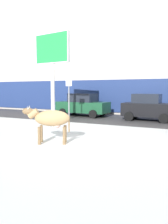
{
  "coord_description": "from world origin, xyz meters",
  "views": [
    {
      "loc": [
        3.86,
        -7.26,
        2.15
      ],
      "look_at": [
        -0.46,
        1.93,
        1.1
      ],
      "focal_mm": 34.74,
      "sensor_mm": 36.0,
      "label": 1
    }
  ],
  "objects_px": {
    "car_black_hatchback": "(148,107)",
    "street_sign": "(69,97)",
    "billboard": "(52,54)",
    "car_darkgreen_sedan": "(83,105)",
    "cow_tan": "(51,119)"
  },
  "relations": [
    {
      "from": "car_black_hatchback",
      "to": "street_sign",
      "type": "relative_size",
      "value": 1.27
    },
    {
      "from": "billboard",
      "to": "car_darkgreen_sedan",
      "type": "bearing_deg",
      "value": 91.06
    },
    {
      "from": "cow_tan",
      "to": "street_sign",
      "type": "height_order",
      "value": "street_sign"
    },
    {
      "from": "car_darkgreen_sedan",
      "to": "street_sign",
      "type": "relative_size",
      "value": 1.52
    },
    {
      "from": "cow_tan",
      "to": "car_black_hatchback",
      "type": "relative_size",
      "value": 0.53
    },
    {
      "from": "billboard",
      "to": "car_darkgreen_sedan",
      "type": "distance_m",
      "value": 5.65
    },
    {
      "from": "car_black_hatchback",
      "to": "cow_tan",
      "type": "bearing_deg",
      "value": -106.86
    },
    {
      "from": "cow_tan",
      "to": "car_darkgreen_sedan",
      "type": "distance_m",
      "value": 9.12
    },
    {
      "from": "billboard",
      "to": "cow_tan",
      "type": "bearing_deg",
      "value": -57.81
    },
    {
      "from": "street_sign",
      "to": "cow_tan",
      "type": "bearing_deg",
      "value": -68.29
    },
    {
      "from": "billboard",
      "to": "car_black_hatchback",
      "type": "bearing_deg",
      "value": 38.48
    },
    {
      "from": "billboard",
      "to": "car_darkgreen_sedan",
      "type": "xyz_separation_m",
      "value": [
        -0.08,
        4.51,
        -3.41
      ]
    },
    {
      "from": "car_black_hatchback",
      "to": "street_sign",
      "type": "height_order",
      "value": "street_sign"
    },
    {
      "from": "car_darkgreen_sedan",
      "to": "cow_tan",
      "type": "bearing_deg",
      "value": -72.62
    },
    {
      "from": "cow_tan",
      "to": "billboard",
      "type": "xyz_separation_m",
      "value": [
        -2.64,
        4.19,
        3.32
      ]
    }
  ]
}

